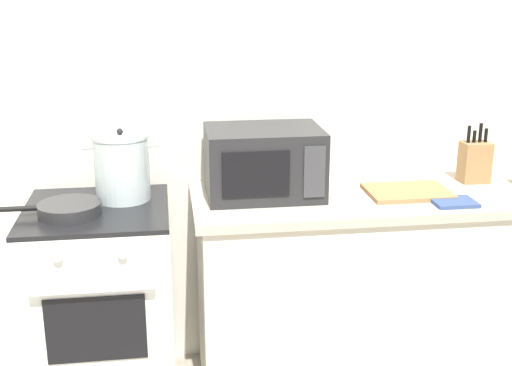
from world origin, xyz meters
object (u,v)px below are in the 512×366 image
microwave (264,162)px  knife_block (475,161)px  stove (103,307)px  oven_mitt (454,202)px  cutting_board (408,192)px  stock_pot (122,167)px  frying_pan (68,209)px

microwave → knife_block: microwave is taller
stove → microwave: 0.95m
oven_mitt → cutting_board: bearing=132.5°
oven_mitt → stock_pot: bearing=169.2°
frying_pan → microwave: (0.82, 0.15, 0.12)m
microwave → knife_block: size_ratio=1.79×
stove → cutting_board: (1.36, 0.00, 0.47)m
stock_pot → cutting_board: 1.26m
oven_mitt → frying_pan: bearing=176.8°
stove → knife_block: bearing=4.7°
stove → stock_pot: size_ratio=2.84×
stock_pot → microwave: size_ratio=0.65×
knife_block → frying_pan: bearing=-173.4°
stove → knife_block: (1.73, 0.14, 0.56)m
knife_block → cutting_board: bearing=-159.4°
frying_pan → knife_block: 1.84m
cutting_board → knife_block: size_ratio=1.29×
microwave → oven_mitt: microwave is taller
stove → knife_block: knife_block is taller
stock_pot → oven_mitt: (1.39, -0.26, -0.14)m
stock_pot → knife_block: (1.62, 0.04, -0.04)m
stove → oven_mitt: 1.58m
frying_pan → cutting_board: 1.46m
cutting_board → knife_block: knife_block is taller
stove → frying_pan: frying_pan is taller
frying_pan → microwave: microwave is taller
microwave → cutting_board: (0.63, -0.08, -0.14)m
knife_block → microwave: bearing=-176.5°
stock_pot → frying_pan: stock_pot is taller
oven_mitt → microwave: bearing=163.0°
frying_pan → oven_mitt: (1.60, -0.09, -0.02)m
stove → frying_pan: 0.50m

